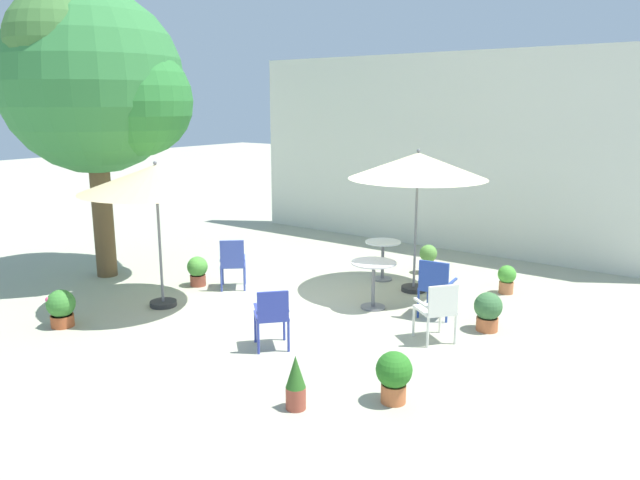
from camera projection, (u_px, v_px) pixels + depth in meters
ground_plane at (307, 302)px, 10.32m from camera, size 60.00×60.00×0.00m
villa_facade at (442, 153)px, 13.81m from camera, size 10.04×0.30×4.38m
shade_tree at (96, 82)px, 11.10m from camera, size 3.49×3.32×5.32m
patio_umbrella_0 at (418, 166)px, 10.44m from camera, size 2.40×2.40×2.53m
patio_umbrella_1 at (156, 179)px, 9.66m from camera, size 2.42×2.42×2.40m
cafe_table_0 at (374, 276)px, 9.90m from camera, size 0.74×0.74×0.78m
cafe_table_1 at (383, 253)px, 11.50m from camera, size 0.67×0.67×0.75m
patio_chair_0 at (272, 314)px, 8.24m from camera, size 0.63×0.63×0.87m
patio_chair_1 at (436, 284)px, 9.46m from camera, size 0.56×0.55×0.94m
patio_chair_2 at (438, 308)px, 8.49m from camera, size 0.67×0.66×0.87m
patio_chair_3 at (233, 261)px, 10.91m from camera, size 0.64×0.64×0.93m
potted_plant_0 at (296, 383)px, 6.66m from camera, size 0.23×0.23×0.62m
potted_plant_1 at (198, 270)px, 11.18m from camera, size 0.38×0.38×0.55m
potted_plant_2 at (428, 257)px, 12.00m from camera, size 0.35×0.35×0.57m
potted_plant_3 at (61, 307)px, 9.13m from camera, size 0.42×0.42×0.57m
potted_plant_4 at (507, 278)px, 10.73m from camera, size 0.32×0.32×0.51m
potted_plant_5 at (394, 375)px, 6.80m from camera, size 0.41×0.41×0.60m
potted_plant_6 at (488, 310)px, 8.97m from camera, size 0.41×0.41×0.59m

